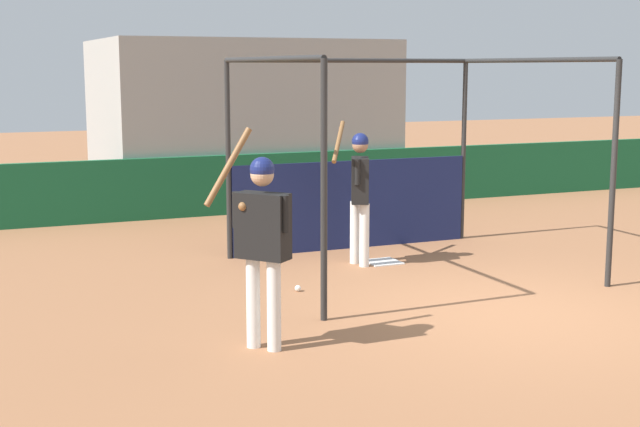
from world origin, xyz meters
TOP-DOWN VIEW (x-y plane):
  - ground_plane at (0.00, 0.00)m, footprint 60.00×60.00m
  - outfield_wall at (0.00, 7.35)m, footprint 24.00×0.12m
  - bleacher_section at (-0.00, 9.42)m, footprint 5.40×4.00m
  - batting_cage at (-0.10, 3.23)m, footprint 3.77×3.35m
  - home_plate at (-0.14, 2.74)m, footprint 0.44×0.44m
  - player_batter at (-0.49, 2.75)m, footprint 0.57×0.90m
  - player_waiting at (-2.85, -0.13)m, footprint 0.74×0.65m
  - baseball at (-1.76, 1.73)m, footprint 0.07×0.07m

SIDE VIEW (x-z plane):
  - ground_plane at x=0.00m, z-range 0.00..0.00m
  - home_plate at x=-0.14m, z-range 0.00..0.02m
  - baseball at x=-1.76m, z-range 0.00..0.07m
  - outfield_wall at x=0.00m, z-range 0.00..1.06m
  - player_batter at x=-0.49m, z-range 0.12..1.99m
  - player_waiting at x=-2.85m, z-range 0.07..2.11m
  - batting_cage at x=-0.10m, z-range -0.20..2.51m
  - bleacher_section at x=0.00m, z-range -0.01..3.13m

